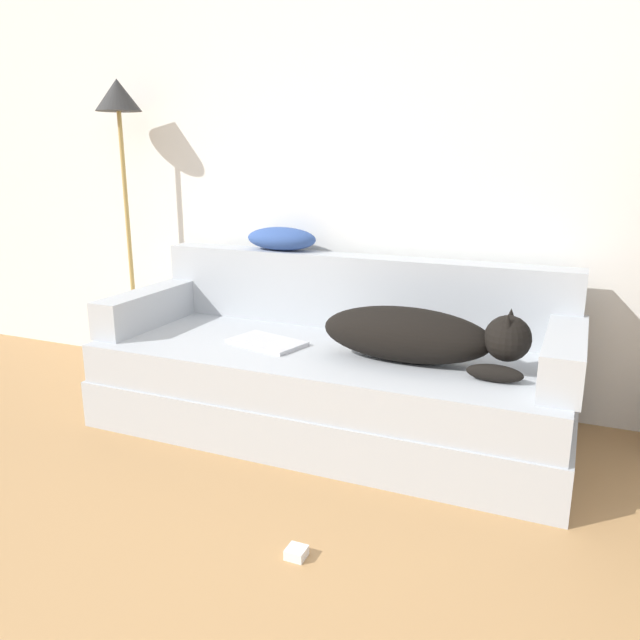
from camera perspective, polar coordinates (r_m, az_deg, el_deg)
wall_back at (r=3.19m, az=5.38°, el=16.96°), size 6.98×0.06×2.70m
couch at (r=2.86m, az=0.76°, el=-6.34°), size 2.12×0.86×0.40m
couch_backrest at (r=3.07m, az=3.35°, el=2.56°), size 2.08×0.15×0.36m
couch_arm_left at (r=3.26m, az=-15.45°, el=1.11°), size 0.15×0.67×0.18m
couch_arm_right at (r=2.57m, az=21.45°, el=-3.08°), size 0.15×0.67×0.18m
dog at (r=2.58m, az=9.23°, el=-1.42°), size 0.86×0.24×0.26m
laptop at (r=2.85m, az=-4.88°, el=-2.05°), size 0.37×0.28×0.02m
throw_pillow at (r=3.21m, az=-3.54°, el=7.43°), size 0.37×0.20×0.12m
floor_lamp at (r=3.67m, az=-17.72°, el=15.32°), size 0.24×0.24×1.62m
power_adapter at (r=2.10m, az=-2.17°, el=-20.49°), size 0.06×0.06×0.03m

